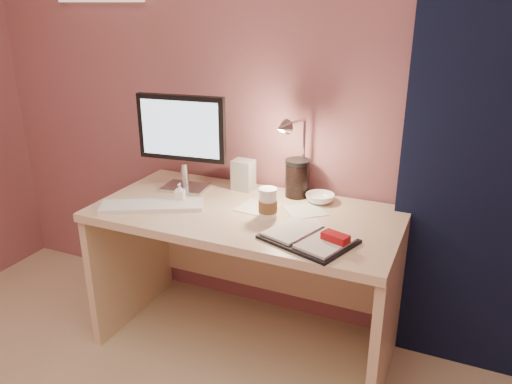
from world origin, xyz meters
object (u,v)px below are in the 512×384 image
at_px(bowl, 320,198).
at_px(desk_lamp, 304,151).
at_px(monitor, 182,134).
at_px(dark_jar, 297,180).
at_px(planner, 310,238).
at_px(product_box, 243,175).
at_px(coffee_cup, 268,204).
at_px(keyboard, 152,206).
at_px(desk, 253,248).
at_px(lotion_bottle, 180,193).

bearing_deg(bowl, desk_lamp, -160.95).
bearing_deg(monitor, dark_jar, 7.70).
xyz_separation_m(planner, dark_jar, (-0.22, 0.45, 0.07)).
bearing_deg(bowl, product_box, 177.98).
height_order(coffee_cup, desk_lamp, desk_lamp).
bearing_deg(coffee_cup, keyboard, -167.61).
distance_m(keyboard, bowl, 0.79).
xyz_separation_m(desk, dark_jar, (0.15, 0.20, 0.31)).
xyz_separation_m(bowl, desk_lamp, (-0.08, -0.03, 0.23)).
relative_size(keyboard, product_box, 3.03).
height_order(monitor, product_box, monitor).
distance_m(desk, bowl, 0.41).
bearing_deg(desk, product_box, 126.39).
height_order(monitor, keyboard, monitor).
bearing_deg(product_box, monitor, -153.73).
xyz_separation_m(monitor, lotion_bottle, (0.07, -0.17, -0.24)).
relative_size(planner, product_box, 2.62).
relative_size(coffee_cup, product_box, 0.87).
xyz_separation_m(planner, bowl, (-0.09, 0.41, 0.01)).
bearing_deg(coffee_cup, dark_jar, 83.73).
bearing_deg(keyboard, lotion_bottle, 23.27).
distance_m(bowl, lotion_bottle, 0.67).
distance_m(desk, lotion_bottle, 0.44).
distance_m(planner, desk_lamp, 0.48).
bearing_deg(keyboard, coffee_cup, -15.44).
bearing_deg(product_box, desk, -50.44).
bearing_deg(monitor, desk_lamp, 0.66).
xyz_separation_m(desk, product_box, (-0.13, 0.17, 0.30)).
bearing_deg(lotion_bottle, keyboard, -128.90).
height_order(keyboard, lotion_bottle, lotion_bottle).
bearing_deg(desk_lamp, product_box, -168.63).
bearing_deg(desk, monitor, 171.98).
bearing_deg(monitor, desk, -14.46).
relative_size(dark_jar, product_box, 1.08).
relative_size(product_box, desk_lamp, 0.38).
xyz_separation_m(bowl, dark_jar, (-0.13, 0.04, 0.06)).
bearing_deg(product_box, dark_jar, 7.79).
bearing_deg(product_box, coffee_cup, -44.66).
height_order(planner, lotion_bottle, lotion_bottle).
xyz_separation_m(lotion_bottle, dark_jar, (0.48, 0.31, 0.04)).
xyz_separation_m(dark_jar, product_box, (-0.28, -0.02, -0.01)).
bearing_deg(desk_lamp, coffee_cup, -91.03).
relative_size(planner, coffee_cup, 3.01).
xyz_separation_m(desk, monitor, (-0.40, 0.06, 0.51)).
xyz_separation_m(coffee_cup, desk_lamp, (0.08, 0.23, 0.19)).
bearing_deg(desk_lamp, planner, -48.12).
distance_m(bowl, desk_lamp, 0.25).
relative_size(monitor, dark_jar, 2.89).
bearing_deg(planner, keyboard, -163.53).
height_order(keyboard, planner, planner).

